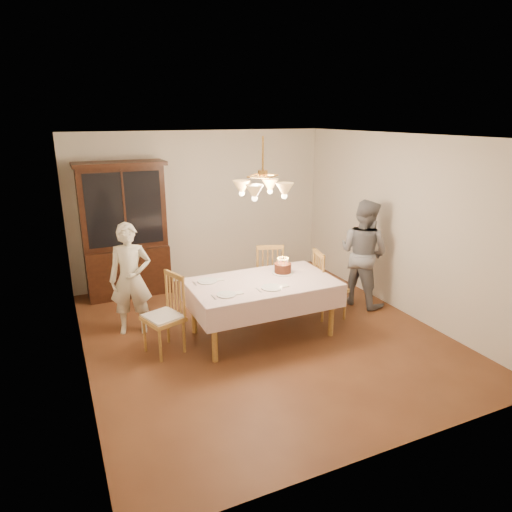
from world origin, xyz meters
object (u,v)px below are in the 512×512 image
dining_table (262,287)px  birthday_cake (283,269)px  elderly_woman (131,279)px  chair_far_side (268,277)px  china_hutch (125,232)px

dining_table → birthday_cake: bearing=24.2°
elderly_woman → dining_table: bearing=-12.5°
dining_table → chair_far_side: (0.53, 0.91, -0.24)m
china_hutch → chair_far_side: (1.91, -1.34, -0.60)m
dining_table → birthday_cake: 0.45m
dining_table → chair_far_side: bearing=59.6°
chair_far_side → birthday_cake: (-0.14, -0.74, 0.38)m
elderly_woman → birthday_cake: 2.05m
china_hutch → elderly_woman: (-0.18, -1.46, -0.28)m
elderly_woman → china_hutch: bearing=97.7°
chair_far_side → elderly_woman: size_ratio=0.66×
dining_table → china_hutch: 2.67m
dining_table → chair_far_side: chair_far_side is taller
dining_table → birthday_cake: birthday_cake is taller
china_hutch → birthday_cake: bearing=-49.5°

